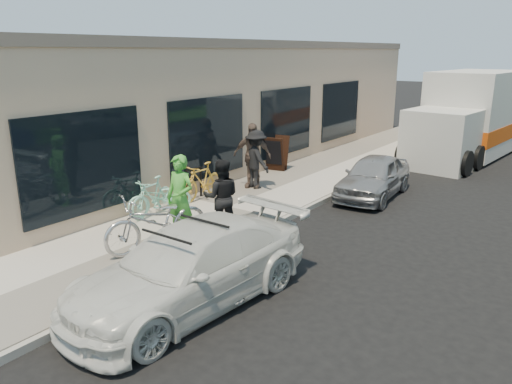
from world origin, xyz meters
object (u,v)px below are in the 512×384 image
Objects in this scene: cruiser_bike_a at (152,196)px; sedan_silver at (374,177)px; woman_rider at (180,198)px; bike_rack at (194,180)px; tandem_bike at (157,221)px; bystander_b at (252,155)px; cruiser_bike_c at (202,181)px; sandwich_board at (276,153)px; bystander_a at (256,159)px; moving_truck at (468,120)px; sedan_white at (190,267)px; man_standing at (221,197)px; cruiser_bike_b at (160,197)px.

sedan_silver is at bearing 46.79° from cruiser_bike_a.
woman_rider is 1.19× the size of cruiser_bike_a.
bike_rack is 4.92m from sedan_silver.
bystander_b is at bearing 121.56° from tandem_bike.
cruiser_bike_c reaches higher than cruiser_bike_a.
bystander_a is at bearing -81.90° from sandwich_board.
sandwich_board is at bearing 103.53° from woman_rider.
moving_truck is at bearing -91.24° from bystander_a.
moving_truck is 12.75m from cruiser_bike_a.
sedan_silver is 6.03m from woman_rider.
tandem_bike is (1.80, -2.97, 0.07)m from bike_rack.
tandem_bike is 1.37× the size of cruiser_bike_c.
moving_truck is (0.68, 7.06, 0.84)m from sedan_silver.
moving_truck reaches higher than sedan_white.
bystander_a is (0.50, 1.72, 0.36)m from cruiser_bike_c.
bystander_b is (-1.26, 4.17, 0.03)m from woman_rider.
bike_rack is 2.75m from man_standing.
bike_rack is 3.97m from sandwich_board.
cruiser_bike_c is (-1.61, 3.08, -0.09)m from tandem_bike.
woman_rider is (0.02, 0.63, 0.32)m from tandem_bike.
cruiser_bike_c is at bearing 79.22° from cruiser_bike_a.
cruiser_bike_b is 1.54m from cruiser_bike_c.
bystander_b reaches higher than cruiser_bike_a.
bike_rack is at bearing 137.72° from sedan_white.
sedan_white reaches higher than tandem_bike.
woman_rider is 2.97m from cruiser_bike_c.
bike_rack is at bearing 138.21° from tandem_bike.
sedan_white is 3.02× the size of cruiser_bike_a.
sedan_white is at bearing 80.50° from man_standing.
bystander_a reaches higher than tandem_bike.
man_standing is 1.03× the size of cruiser_bike_b.
cruiser_bike_a is at bearing 150.63° from sedan_white.
sedan_white is 2.86× the size of cruiser_bike_c.
tandem_bike is (-2.42, -13.45, -0.69)m from moving_truck.
sedan_white is 14.53m from moving_truck.
bystander_b is at bearing -85.13° from sandwich_board.
sedan_silver is at bearing 43.91° from cruiser_bike_c.
sandwich_board is 3.64m from sedan_silver.
bike_rack is 0.47× the size of woman_rider.
cruiser_bike_a is at bearing -103.84° from moving_truck.
tandem_bike is 4.93m from bystander_a.
sedan_silver is (-0.10, 7.44, -0.06)m from sedan_white.
sedan_silver reaches higher than cruiser_bike_c.
cruiser_bike_a is 0.90× the size of bystander_a.
bike_rack is at bearing 85.77° from cruiser_bike_a.
woman_rider is at bearing -33.50° from cruiser_bike_a.
bystander_a is (0.45, 3.26, 0.42)m from cruiser_bike_b.
bystander_a is at bearing 69.41° from bike_rack.
sandwich_board is at bearing 83.09° from cruiser_bike_a.
sedan_white is at bearing -12.65° from tandem_bike.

